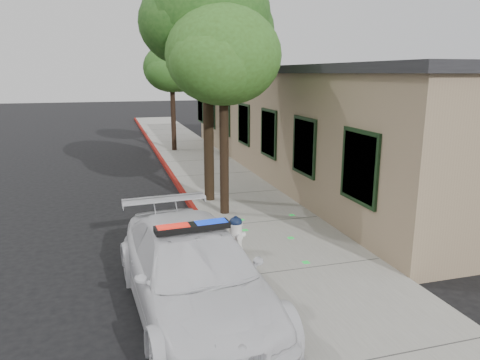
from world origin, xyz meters
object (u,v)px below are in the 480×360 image
object	(u,v)px
fire_hydrant	(236,234)
street_tree_near	(224,60)
street_tree_far	(173,71)
clapboard_building	(332,120)
police_car	(194,272)
street_tree_mid	(207,22)

from	to	relation	value
fire_hydrant	street_tree_near	bearing A→B (deg)	70.89
street_tree_near	street_tree_far	world-z (taller)	street_tree_near
clapboard_building	police_car	distance (m)	12.53
street_tree_near	street_tree_mid	size ratio (longest dim) A/B	0.80
street_tree_mid	street_tree_near	bearing A→B (deg)	-86.41
street_tree_near	street_tree_mid	xyz separation A→B (m)	(-0.09, 1.51, 1.12)
clapboard_building	fire_hydrant	xyz separation A→B (m)	(-6.34, -7.73, -1.57)
fire_hydrant	street_tree_mid	world-z (taller)	street_tree_mid
police_car	fire_hydrant	distance (m)	2.48
police_car	street_tree_far	world-z (taller)	street_tree_far
street_tree_near	street_tree_mid	bearing A→B (deg)	93.59
fire_hydrant	street_tree_mid	bearing A→B (deg)	75.49
clapboard_building	police_car	size ratio (longest dim) A/B	3.97
police_car	fire_hydrant	world-z (taller)	police_car
clapboard_building	street_tree_near	distance (m)	7.99
police_car	street_tree_mid	bearing A→B (deg)	70.84
police_car	fire_hydrant	bearing A→B (deg)	53.31
fire_hydrant	street_tree_mid	size ratio (longest dim) A/B	0.11
fire_hydrant	street_tree_far	world-z (taller)	street_tree_far
police_car	street_tree_near	xyz separation A→B (m)	(1.80, 4.86, 3.58)
street_tree_far	street_tree_near	bearing A→B (deg)	-91.02
police_car	street_tree_mid	size ratio (longest dim) A/B	0.75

